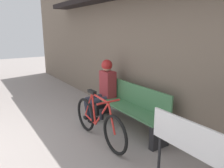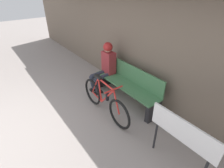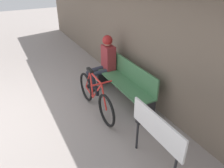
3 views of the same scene
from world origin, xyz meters
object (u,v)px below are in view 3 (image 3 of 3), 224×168
at_px(bicycle, 95,96).
at_px(person_seated, 105,59).
at_px(park_bench_near, 124,82).
at_px(signboard, 156,130).

relative_size(bicycle, person_seated, 1.28).
distance_m(park_bench_near, signboard, 1.90).
relative_size(bicycle, signboard, 1.54).
xyz_separation_m(bicycle, person_seated, (-0.85, 0.63, 0.36)).
height_order(park_bench_near, bicycle, park_bench_near).
relative_size(park_bench_near, bicycle, 1.16).
bearing_deg(person_seated, bicycle, -36.44).
distance_m(park_bench_near, person_seated, 0.78).
height_order(person_seated, signboard, person_seated).
distance_m(park_bench_near, bicycle, 0.76).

